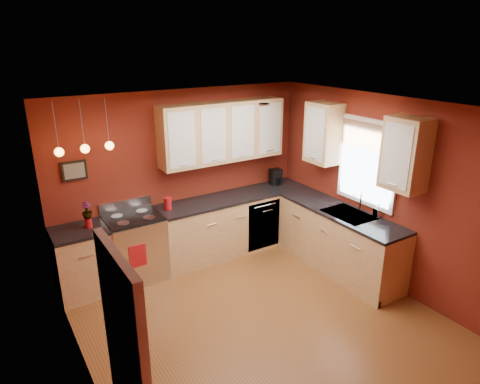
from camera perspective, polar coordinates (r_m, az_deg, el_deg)
floor at (r=5.50m, az=2.82°, el=-16.82°), size 4.20×4.20×0.00m
ceiling at (r=4.46m, az=3.39°, el=11.05°), size 4.00×4.20×0.02m
wall_back at (r=6.54m, az=-7.58°, el=2.08°), size 4.00×0.02×2.60m
wall_front at (r=3.57m, az=23.71°, el=-15.83°), size 4.00×0.02×2.60m
wall_left at (r=4.13m, az=-20.62°, el=-10.19°), size 0.02×4.20×2.60m
wall_right at (r=6.13m, az=18.54°, el=-0.04°), size 0.02×4.20×2.60m
base_cabinets_back_left at (r=6.15m, az=-20.19°, el=-8.87°), size 0.70×0.60×0.90m
base_cabinets_back_right at (r=6.92m, az=-0.71°, el=-4.28°), size 2.54×0.60×0.90m
base_cabinets_right at (r=6.52m, az=12.99°, el=-6.42°), size 0.60×2.10×0.90m
counter_back_left at (r=5.95m, az=-20.73°, el=-4.89°), size 0.70×0.62×0.04m
counter_back_right at (r=6.74m, az=-0.72°, el=-0.63°), size 2.54×0.62×0.04m
counter_right at (r=6.33m, az=13.32°, el=-2.60°), size 0.62×2.10×0.04m
gas_range at (r=6.29m, az=-13.73°, el=-7.19°), size 0.76×0.64×1.11m
dishwasher_front at (r=6.88m, az=3.20°, el=-4.43°), size 0.60×0.02×0.80m
sink at (r=6.24m, az=14.30°, el=-3.07°), size 0.50×0.70×0.33m
window at (r=6.18m, az=16.66°, el=4.11°), size 0.06×1.02×1.22m
door_left_wall at (r=3.34m, az=-14.50°, el=-23.48°), size 0.12×0.82×2.05m
upper_cabinets_back at (r=6.49m, az=-2.33°, el=8.03°), size 2.00×0.35×0.90m
upper_cabinets_right at (r=6.03m, az=15.77°, el=6.37°), size 0.35×1.95×0.90m
wall_picture at (r=5.98m, az=-21.23°, el=2.67°), size 0.32×0.03×0.26m
pendant_lights at (r=5.59m, az=-19.97°, el=5.52°), size 0.71×0.11×0.66m
red_canister at (r=6.25m, az=-9.61°, el=-1.52°), size 0.12×0.12×0.18m
red_vase at (r=5.93m, az=-19.55°, el=-3.85°), size 0.09×0.09×0.14m
flowers at (r=5.87m, az=-19.74°, el=-2.36°), size 0.13×0.13×0.23m
coffee_maker at (r=7.24m, az=4.81°, el=1.97°), size 0.20×0.20×0.27m
soap_pump at (r=6.19m, az=17.89°, el=-2.38°), size 0.10×0.10×0.20m
dish_towel at (r=5.97m, az=-13.46°, el=-8.29°), size 0.23×0.02×0.32m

